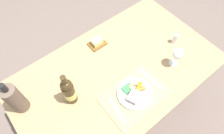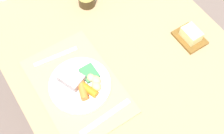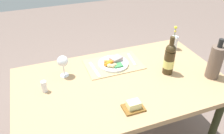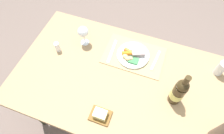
{
  "view_description": "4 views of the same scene",
  "coord_description": "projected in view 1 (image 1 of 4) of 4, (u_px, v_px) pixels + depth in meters",
  "views": [
    {
      "loc": [
        -0.48,
        -0.54,
        1.94
      ],
      "look_at": [
        -0.04,
        0.01,
        0.79
      ],
      "focal_mm": 31.65,
      "sensor_mm": 36.0,
      "label": 1
    },
    {
      "loc": [
        0.45,
        -0.37,
        1.73
      ],
      "look_at": [
        0.03,
        -0.1,
        0.82
      ],
      "focal_mm": 46.78,
      "sensor_mm": 36.0,
      "label": 2
    },
    {
      "loc": [
        0.52,
        1.21,
        1.7
      ],
      "look_at": [
        0.04,
        -0.08,
        0.79
      ],
      "focal_mm": 36.7,
      "sensor_mm": 36.0,
      "label": 3
    },
    {
      "loc": [
        -0.15,
        0.61,
        1.88
      ],
      "look_at": [
        0.08,
        -0.03,
        0.77
      ],
      "focal_mm": 30.73,
      "sensor_mm": 36.0,
      "label": 4
    }
  ],
  "objects": [
    {
      "name": "knife",
      "position": [
        150.0,
        79.0,
        1.38
      ],
      "size": [
        0.03,
        0.22,
        0.0
      ],
      "primitive_type": "cube",
      "rotation": [
        0.0,
        0.0,
        0.06
      ],
      "color": "silver",
      "rests_on": "placemat"
    },
    {
      "name": "wine_glass",
      "position": [
        178.0,
        54.0,
        1.36
      ],
      "size": [
        0.08,
        0.08,
        0.17
      ],
      "color": "white",
      "rests_on": "dining_table"
    },
    {
      "name": "wine_bottle",
      "position": [
        69.0,
        91.0,
        1.21
      ],
      "size": [
        0.08,
        0.08,
        0.3
      ],
      "color": "#3B2D16",
      "rests_on": "dining_table"
    },
    {
      "name": "ground_plane",
      "position": [
        115.0,
        106.0,
        2.03
      ],
      "size": [
        8.0,
        8.0,
        0.0
      ],
      "primitive_type": "plane",
      "color": "#725F56"
    },
    {
      "name": "salt_shaker",
      "position": [
        175.0,
        38.0,
        1.53
      ],
      "size": [
        0.04,
        0.04,
        0.08
      ],
      "primitive_type": "cylinder",
      "color": "white",
      "rests_on": "dining_table"
    },
    {
      "name": "butter_dish",
      "position": [
        97.0,
        42.0,
        1.54
      ],
      "size": [
        0.13,
        0.1,
        0.06
      ],
      "color": "brown",
      "rests_on": "dining_table"
    },
    {
      "name": "fork",
      "position": [
        117.0,
        111.0,
        1.26
      ],
      "size": [
        0.04,
        0.19,
        0.0
      ],
      "primitive_type": "cube",
      "rotation": [
        0.0,
        0.0,
        -0.11
      ],
      "color": "silver",
      "rests_on": "placemat"
    },
    {
      "name": "dinner_plate",
      "position": [
        135.0,
        93.0,
        1.31
      ],
      "size": [
        0.24,
        0.24,
        0.05
      ],
      "color": "silver",
      "rests_on": "placemat"
    },
    {
      "name": "dining_table",
      "position": [
        117.0,
        76.0,
        1.48
      ],
      "size": [
        1.5,
        0.89,
        0.71
      ],
      "color": "tan",
      "rests_on": "ground_plane"
    },
    {
      "name": "placemat",
      "position": [
        135.0,
        95.0,
        1.32
      ],
      "size": [
        0.44,
        0.29,
        0.01
      ],
      "primitive_type": "cube",
      "color": "tan",
      "rests_on": "dining_table"
    },
    {
      "name": "cooler_bottle",
      "position": [
        15.0,
        99.0,
        1.18
      ],
      "size": [
        0.1,
        0.1,
        0.31
      ],
      "color": "brown",
      "rests_on": "dining_table"
    }
  ]
}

